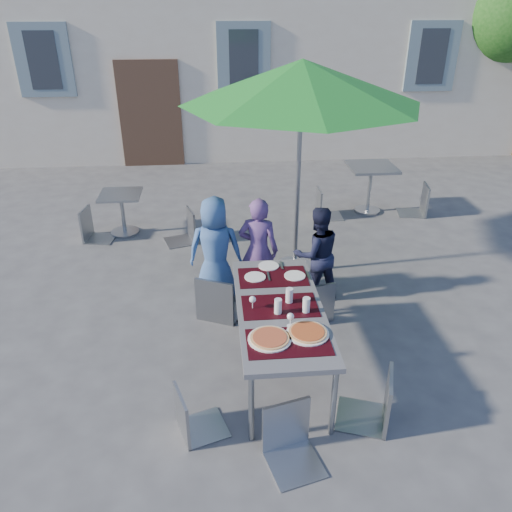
{
  "coord_description": "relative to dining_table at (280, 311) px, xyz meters",
  "views": [
    {
      "loc": [
        -0.72,
        -3.46,
        3.32
      ],
      "look_at": [
        -0.3,
        1.32,
        0.82
      ],
      "focal_mm": 35.0,
      "sensor_mm": 36.0,
      "label": 1
    }
  ],
  "objects": [
    {
      "name": "ground",
      "position": [
        0.15,
        -0.42,
        -0.7
      ],
      "size": [
        90.0,
        90.0,
        0.0
      ],
      "primitive_type": "plane",
      "color": "#434345",
      "rests_on": "ground"
    },
    {
      "name": "dining_table",
      "position": [
        0.0,
        0.0,
        0.0
      ],
      "size": [
        0.8,
        1.85,
        0.76
      ],
      "color": "#444449",
      "rests_on": "ground"
    },
    {
      "name": "pizza_near_left",
      "position": [
        -0.15,
        -0.51,
        0.07
      ],
      "size": [
        0.37,
        0.37,
        0.03
      ],
      "color": "white",
      "rests_on": "dining_table"
    },
    {
      "name": "pizza_near_right",
      "position": [
        0.18,
        -0.45,
        0.07
      ],
      "size": [
        0.37,
        0.37,
        0.03
      ],
      "color": "white",
      "rests_on": "dining_table"
    },
    {
      "name": "glassware",
      "position": [
        0.06,
        -0.08,
        0.13
      ],
      "size": [
        0.55,
        0.45,
        0.15
      ],
      "color": "silver",
      "rests_on": "dining_table"
    },
    {
      "name": "place_settings",
      "position": [
        0.01,
        0.62,
        0.06
      ],
      "size": [
        0.67,
        0.46,
        0.01
      ],
      "color": "white",
      "rests_on": "dining_table"
    },
    {
      "name": "child_0",
      "position": [
        -0.58,
        1.41,
        -0.04
      ],
      "size": [
        0.68,
        0.47,
        1.31
      ],
      "primitive_type": "imported",
      "rotation": [
        0.0,
        0.0,
        3.05
      ],
      "color": "#365995",
      "rests_on": "ground"
    },
    {
      "name": "child_1",
      "position": [
        -0.07,
        1.36,
        -0.04
      ],
      "size": [
        0.54,
        0.43,
        1.31
      ],
      "primitive_type": "imported",
      "rotation": [
        0.0,
        0.0,
        2.87
      ],
      "color": "#5B3B7A",
      "rests_on": "ground"
    },
    {
      "name": "child_2",
      "position": [
        0.62,
        1.32,
        -0.1
      ],
      "size": [
        0.63,
        0.43,
        1.19
      ],
      "primitive_type": "imported",
      "rotation": [
        0.0,
        0.0,
        3.32
      ],
      "color": "#181A34",
      "rests_on": "ground"
    },
    {
      "name": "chair_0",
      "position": [
        -0.57,
        0.97,
        -0.09
      ],
      "size": [
        0.61,
        0.61,
        1.04
      ],
      "color": "gray",
      "rests_on": "ground"
    },
    {
      "name": "chair_1",
      "position": [
        -0.12,
        0.85,
        -0.13
      ],
      "size": [
        0.52,
        0.52,
        0.96
      ],
      "color": "gray",
      "rests_on": "ground"
    },
    {
      "name": "chair_2",
      "position": [
        0.5,
        0.83,
        -0.13
      ],
      "size": [
        0.52,
        0.52,
        0.97
      ],
      "color": "gray",
      "rests_on": "ground"
    },
    {
      "name": "chair_3",
      "position": [
        -0.83,
        -0.74,
        -0.2
      ],
      "size": [
        0.48,
        0.48,
        0.85
      ],
      "color": "gray",
      "rests_on": "ground"
    },
    {
      "name": "chair_4",
      "position": [
        0.74,
        -0.75,
        -0.13
      ],
      "size": [
        0.55,
        0.54,
        0.96
      ],
      "color": "gray",
      "rests_on": "ground"
    },
    {
      "name": "chair_5",
      "position": [
        -0.04,
        -1.07,
        -0.16
      ],
      "size": [
        0.5,
        0.5,
        0.92
      ],
      "color": "#90959C",
      "rests_on": "ground"
    },
    {
      "name": "patio_umbrella",
      "position": [
        0.48,
        1.97,
        1.75
      ],
      "size": [
        2.84,
        2.84,
        2.71
      ],
      "color": "#B0B3B9",
      "rests_on": "ground"
    },
    {
      "name": "cafe_table_0",
      "position": [
        -2.0,
        3.45,
        -0.28
      ],
      "size": [
        0.62,
        0.62,
        0.66
      ],
      "color": "#B0B3B9",
      "rests_on": "ground"
    },
    {
      "name": "bg_chair_l_0",
      "position": [
        -2.43,
        3.27,
        -0.15
      ],
      "size": [
        0.48,
        0.48,
        0.94
      ],
      "color": "gray",
      "rests_on": "ground"
    },
    {
      "name": "bg_chair_r_0",
      "position": [
        -1.03,
        3.08,
        -0.15
      ],
      "size": [
        0.52,
        0.51,
        0.93
      ],
      "color": "gray",
      "rests_on": "ground"
    },
    {
      "name": "cafe_table_1",
      "position": [
        2.07,
        3.97,
        -0.1
      ],
      "size": [
        0.77,
        0.77,
        0.82
      ],
      "color": "#B0B3B9",
      "rests_on": "ground"
    },
    {
      "name": "bg_chair_l_1",
      "position": [
        1.27,
        3.81,
        -0.15
      ],
      "size": [
        0.43,
        0.42,
        0.93
      ],
      "color": "gray",
      "rests_on": "ground"
    },
    {
      "name": "bg_chair_r_1",
      "position": [
        2.9,
        3.8,
        -0.12
      ],
      "size": [
        0.51,
        0.51,
        0.98
      ],
      "color": "gray",
      "rests_on": "ground"
    }
  ]
}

